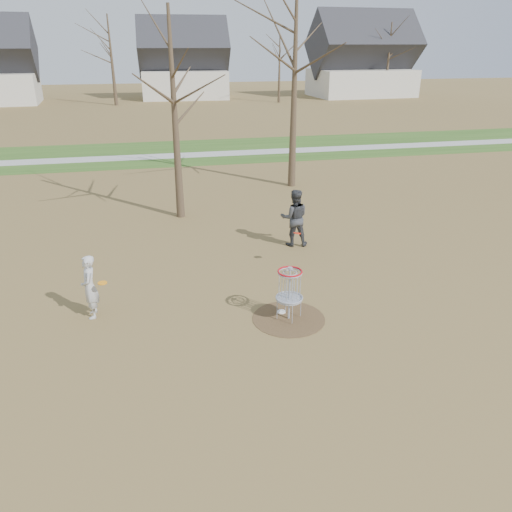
{
  "coord_description": "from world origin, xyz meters",
  "views": [
    {
      "loc": [
        -3.05,
        -10.29,
        6.27
      ],
      "look_at": [
        -0.5,
        1.5,
        1.1
      ],
      "focal_mm": 35.0,
      "sensor_mm": 36.0,
      "label": 1
    }
  ],
  "objects": [
    {
      "name": "discs_in_play",
      "position": [
        -1.54,
        1.91,
        1.08
      ],
      "size": [
        5.62,
        2.21,
        0.16
      ],
      "color": "#FF240D",
      "rests_on": "ground"
    },
    {
      "name": "ground",
      "position": [
        0.0,
        0.0,
        0.0
      ],
      "size": [
        160.0,
        160.0,
        0.0
      ],
      "primitive_type": "plane",
      "color": "brown",
      "rests_on": "ground"
    },
    {
      "name": "houses_row",
      "position": [
        4.32,
        52.56,
        3.52
      ],
      "size": [
        56.51,
        10.01,
        7.26
      ],
      "color": "silver",
      "rests_on": "ground"
    },
    {
      "name": "bare_trees",
      "position": [
        1.78,
        35.79,
        5.35
      ],
      "size": [
        52.62,
        44.98,
        9.0
      ],
      "color": "#382B1E",
      "rests_on": "ground"
    },
    {
      "name": "player_standing",
      "position": [
        -4.71,
        1.16,
        0.81
      ],
      "size": [
        0.42,
        0.61,
        1.61
      ],
      "primitive_type": "imported",
      "rotation": [
        0.0,
        0.0,
        -1.52
      ],
      "color": "#BCBCBC",
      "rests_on": "ground"
    },
    {
      "name": "player_throwing",
      "position": [
        1.49,
        4.69,
        0.96
      ],
      "size": [
        1.04,
        0.88,
        1.91
      ],
      "primitive_type": "imported",
      "rotation": [
        0.0,
        0.0,
        2.96
      ],
      "color": "#36383B",
      "rests_on": "ground"
    },
    {
      "name": "dirt_circle",
      "position": [
        0.0,
        0.0,
        0.01
      ],
      "size": [
        1.8,
        1.8,
        0.01
      ],
      "primitive_type": "cylinder",
      "color": "#47331E",
      "rests_on": "ground"
    },
    {
      "name": "disc_grounded",
      "position": [
        -0.1,
        0.33,
        0.02
      ],
      "size": [
        0.22,
        0.22,
        0.02
      ],
      "primitive_type": "cylinder",
      "color": "white",
      "rests_on": "dirt_circle"
    },
    {
      "name": "green_band",
      "position": [
        0.0,
        21.0,
        0.01
      ],
      "size": [
        160.0,
        8.0,
        0.01
      ],
      "primitive_type": "cube",
      "color": "#2D5119",
      "rests_on": "ground"
    },
    {
      "name": "disc_golf_basket",
      "position": [
        0.0,
        0.0,
        0.91
      ],
      "size": [
        0.64,
        0.64,
        1.35
      ],
      "color": "#9EA3AD",
      "rests_on": "ground"
    },
    {
      "name": "footpath",
      "position": [
        0.0,
        20.0,
        0.01
      ],
      "size": [
        160.0,
        1.5,
        0.01
      ],
      "primitive_type": "cube",
      "color": "#9E9E99",
      "rests_on": "green_band"
    }
  ]
}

